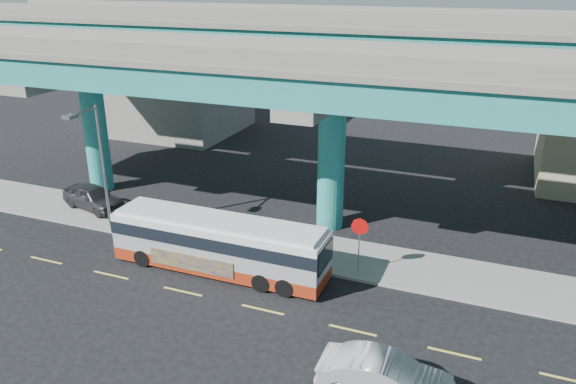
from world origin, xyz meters
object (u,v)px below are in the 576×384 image
at_px(sedan, 386,378).
at_px(street_lamp, 94,151).
at_px(parked_car, 93,197).
at_px(transit_bus, 219,243).
at_px(stop_sign, 360,233).

distance_m(sedan, street_lamp, 19.19).
height_order(sedan, parked_car, parked_car).
xyz_separation_m(sedan, street_lamp, (-17.41, 7.01, 4.00)).
bearing_deg(transit_bus, street_lamp, 170.09).
xyz_separation_m(sedan, parked_car, (-20.01, 9.32, 0.13)).
relative_size(transit_bus, parked_car, 2.33).
bearing_deg(sedan, street_lamp, 66.80).
xyz_separation_m(sedan, stop_sign, (-3.05, 7.73, 1.44)).
relative_size(sedan, parked_car, 1.00).
relative_size(sedan, street_lamp, 0.66).
bearing_deg(stop_sign, transit_bus, -141.65).
distance_m(sedan, parked_car, 22.07).
height_order(transit_bus, stop_sign, stop_sign).
bearing_deg(street_lamp, stop_sign, 2.86).
bearing_deg(transit_bus, sedan, -31.09).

